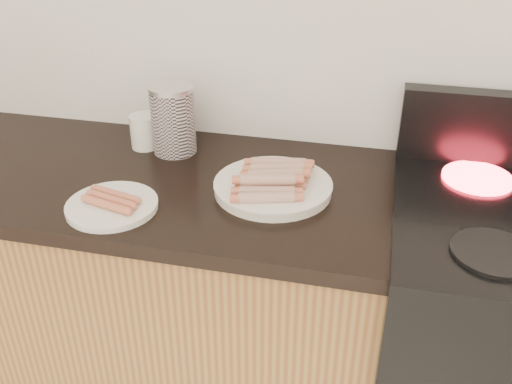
% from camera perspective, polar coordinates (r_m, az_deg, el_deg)
% --- Properties ---
extents(wall_back, '(4.00, 0.04, 2.60)m').
position_cam_1_polar(wall_back, '(1.63, 0.75, 18.39)').
color(wall_back, silver).
rests_on(wall_back, ground).
extents(cabinet_base, '(2.20, 0.59, 0.86)m').
position_cam_1_polar(cabinet_base, '(2.02, -21.51, -8.86)').
color(cabinet_base, olive).
rests_on(cabinet_base, floor).
extents(counter_slab, '(2.20, 0.62, 0.04)m').
position_cam_1_polar(counter_slab, '(1.79, -24.15, 2.52)').
color(counter_slab, black).
rests_on(counter_slab, cabinet_base).
extents(burner_near_left, '(0.18, 0.18, 0.01)m').
position_cam_1_polar(burner_near_left, '(1.31, 22.69, -5.63)').
color(burner_near_left, black).
rests_on(burner_near_left, stove).
extents(burner_far_left, '(0.18, 0.18, 0.01)m').
position_cam_1_polar(burner_far_left, '(1.60, 21.27, 1.33)').
color(burner_far_left, '#FF1E2D').
rests_on(burner_far_left, stove).
extents(main_plate, '(0.35, 0.35, 0.02)m').
position_cam_1_polar(main_plate, '(1.45, 1.70, 0.40)').
color(main_plate, white).
rests_on(main_plate, counter_slab).
extents(side_plate, '(0.29, 0.29, 0.02)m').
position_cam_1_polar(side_plate, '(1.43, -14.20, -1.35)').
color(side_plate, white).
rests_on(side_plate, counter_slab).
extents(hotdog_pile, '(0.14, 0.24, 0.05)m').
position_cam_1_polar(hotdog_pile, '(1.44, 1.72, 1.56)').
color(hotdog_pile, '#A2322A').
rests_on(hotdog_pile, main_plate).
extents(plain_sausages, '(0.13, 0.10, 0.02)m').
position_cam_1_polar(plain_sausages, '(1.42, -14.29, -0.72)').
color(plain_sausages, '#B96A4F').
rests_on(plain_sausages, side_plate).
extents(canister, '(0.13, 0.13, 0.20)m').
position_cam_1_polar(canister, '(1.64, -8.28, 7.22)').
color(canister, white).
rests_on(canister, counter_slab).
extents(mug, '(0.08, 0.08, 0.10)m').
position_cam_1_polar(mug, '(1.70, -11.14, 5.96)').
color(mug, silver).
rests_on(mug, counter_slab).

